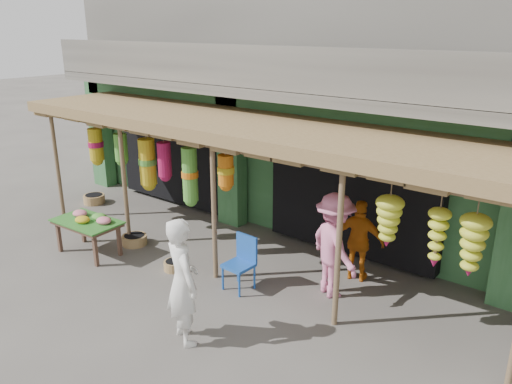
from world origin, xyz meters
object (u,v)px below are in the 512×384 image
Objects in this scene: blue_chair at (242,259)px; person_front at (183,281)px; person_vendor at (360,241)px; flower_table at (88,222)px; person_shopper at (334,245)px.

blue_chair is 1.81m from person_front.
person_front reaches higher than person_vendor.
flower_table is 3.43m from blue_chair.
blue_chair is 0.63× the size of person_vendor.
flower_table is at bearing 17.46° from person_vendor.
person_vendor is at bearing 23.13° from flower_table.
person_front reaches higher than flower_table.
person_front is 2.72m from person_shopper.
flower_table is 3.77m from person_front.
person_shopper is (1.06, 2.51, -0.05)m from person_front.
blue_chair is at bearing 37.34° from person_vendor.
person_vendor is (4.81, 2.35, 0.09)m from flower_table.
person_vendor is at bearing -68.61° from person_shopper.
flower_table is at bearing -163.24° from blue_chair.
person_front reaches higher than blue_chair.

